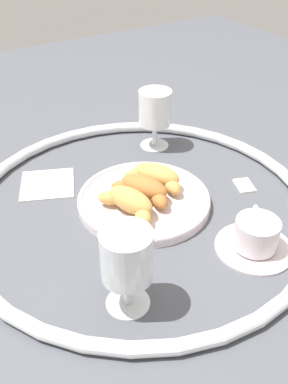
% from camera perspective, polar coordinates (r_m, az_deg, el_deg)
% --- Properties ---
extents(ground_plane, '(2.20, 2.20, 0.00)m').
position_cam_1_polar(ground_plane, '(0.86, -0.54, -2.16)').
color(ground_plane, '#4C4F56').
extents(table_chrome_rim, '(0.68, 0.68, 0.02)m').
position_cam_1_polar(table_chrome_rim, '(0.86, -0.55, -1.53)').
color(table_chrome_rim, silver).
rests_on(table_chrome_rim, ground_plane).
extents(pastry_plate, '(0.26, 0.26, 0.02)m').
position_cam_1_polar(pastry_plate, '(0.87, -0.00, -1.00)').
color(pastry_plate, silver).
rests_on(pastry_plate, ground_plane).
extents(croissant_large, '(0.12, 0.10, 0.04)m').
position_cam_1_polar(croissant_large, '(0.89, 1.52, 2.08)').
color(croissant_large, '#D6994C').
rests_on(croissant_large, pastry_plate).
extents(croissant_small, '(0.12, 0.10, 0.04)m').
position_cam_1_polar(croissant_small, '(0.85, -0.11, 0.48)').
color(croissant_small, '#AD6B33').
rests_on(croissant_small, pastry_plate).
extents(croissant_extra, '(0.13, 0.09, 0.04)m').
position_cam_1_polar(croissant_extra, '(0.81, -1.90, -1.26)').
color(croissant_extra, '#D6994C').
rests_on(croissant_extra, pastry_plate).
extents(coffee_cup_near, '(0.14, 0.14, 0.06)m').
position_cam_1_polar(coffee_cup_near, '(0.78, 14.27, -5.65)').
color(coffee_cup_near, silver).
rests_on(coffee_cup_near, ground_plane).
extents(juice_glass_left, '(0.08, 0.08, 0.14)m').
position_cam_1_polar(juice_glass_left, '(1.03, 1.44, 10.51)').
color(juice_glass_left, white).
rests_on(juice_glass_left, ground_plane).
extents(juice_glass_right, '(0.08, 0.08, 0.14)m').
position_cam_1_polar(juice_glass_right, '(0.62, -2.26, -8.49)').
color(juice_glass_right, white).
rests_on(juice_glass_right, ground_plane).
extents(sugar_packet, '(0.06, 0.05, 0.01)m').
position_cam_1_polar(sugar_packet, '(0.95, 12.90, 0.93)').
color(sugar_packet, white).
rests_on(sugar_packet, ground_plane).
extents(folded_napkin, '(0.14, 0.14, 0.01)m').
position_cam_1_polar(folded_napkin, '(0.95, -12.41, 1.07)').
color(folded_napkin, silver).
rests_on(folded_napkin, ground_plane).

